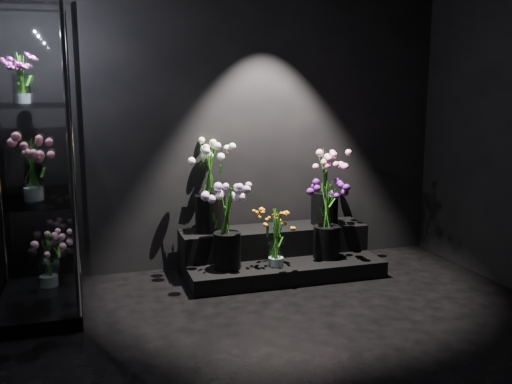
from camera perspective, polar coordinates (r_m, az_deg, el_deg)
name	(u,v)px	position (r m, az deg, el deg)	size (l,w,h in m)	color
floor	(318,358)	(3.67, 6.20, -16.16)	(4.00, 4.00, 0.00)	black
wall_back	(233,113)	(5.18, -2.28, 7.86)	(4.00, 4.00, 0.00)	black
display_riser	(278,254)	(5.15, 2.17, -6.20)	(1.71, 0.76, 0.38)	black
display_case	(30,162)	(4.37, -21.65, 2.78)	(0.60, 1.01, 2.22)	black
bouquet_orange_bells	(276,237)	(4.81, 2.02, -4.57)	(0.26, 0.26, 0.48)	white
bouquet_lilac	(227,220)	(4.70, -2.93, -2.85)	(0.46, 0.46, 0.69)	black
bouquet_purple	(327,216)	(5.04, 7.12, -2.41)	(0.42, 0.42, 0.68)	black
bouquet_cream_roses	(210,182)	(4.98, -4.64, 0.99)	(0.47, 0.47, 0.79)	black
bouquet_pink_roses	(325,182)	(5.28, 6.92, 0.96)	(0.38, 0.38, 0.70)	black
bouquet_case_pink	(32,167)	(4.21, -21.51, 2.35)	(0.31, 0.31, 0.44)	white
bouquet_case_magenta	(21,78)	(4.46, -22.47, 10.51)	(0.24, 0.24, 0.35)	white
bouquet_case_base_pink	(47,258)	(4.74, -20.14, -6.21)	(0.43, 0.43, 0.43)	white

